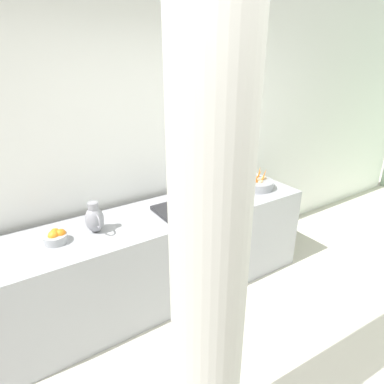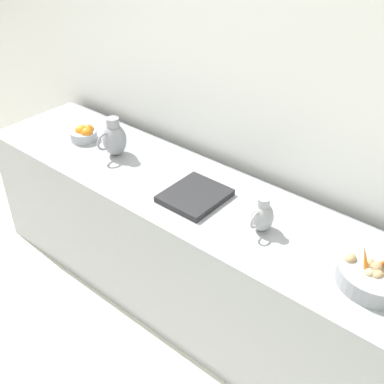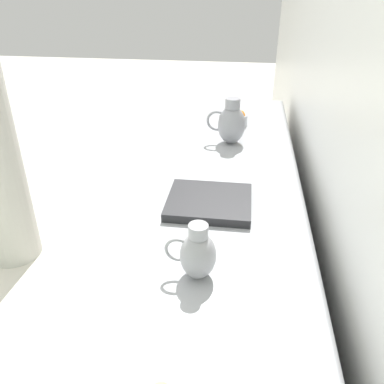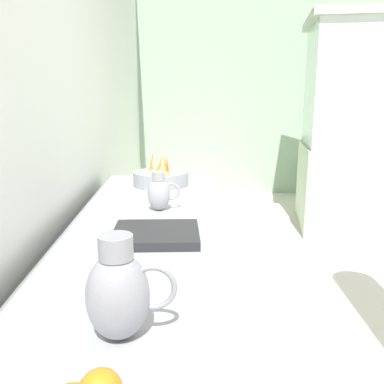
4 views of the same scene
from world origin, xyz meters
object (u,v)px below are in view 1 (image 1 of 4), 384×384
at_px(vegetable_colander, 257,184).
at_px(metal_pitcher_short, 212,193).
at_px(support_column, 209,239).
at_px(orange_bowl, 55,237).
at_px(metal_pitcher_tall, 95,219).

bearing_deg(vegetable_colander, metal_pitcher_short, -88.76).
bearing_deg(metal_pitcher_short, vegetable_colander, 91.24).
distance_m(metal_pitcher_short, support_column, 1.84).
bearing_deg(orange_bowl, support_column, 14.38).
height_order(metal_pitcher_tall, support_column, support_column).
bearing_deg(vegetable_colander, support_column, -49.62).
bearing_deg(vegetable_colander, orange_bowl, -91.03).
height_order(orange_bowl, metal_pitcher_tall, metal_pitcher_tall).
xyz_separation_m(orange_bowl, metal_pitcher_tall, (0.00, 0.31, 0.07)).
bearing_deg(orange_bowl, vegetable_colander, 88.97).
xyz_separation_m(orange_bowl, metal_pitcher_short, (0.05, 1.44, 0.04)).
height_order(orange_bowl, metal_pitcher_short, metal_pitcher_short).
bearing_deg(metal_pitcher_tall, support_column, 2.48).
relative_size(metal_pitcher_tall, support_column, 0.08).
relative_size(vegetable_colander, metal_pitcher_tall, 1.38).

